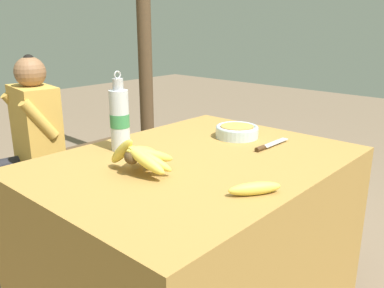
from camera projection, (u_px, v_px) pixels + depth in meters
name	position (u px, v px, depth m)	size (l,w,h in m)	color
market_counter	(195.00, 241.00, 1.68)	(1.22, 0.93, 0.72)	olive
banana_bunch_ripe	(140.00, 155.00, 1.41)	(0.19, 0.29, 0.14)	#4C381E
serving_bowl	(237.00, 131.00, 1.85)	(0.19, 0.19, 0.05)	silver
water_bottle	(120.00, 119.00, 1.64)	(0.08, 0.08, 0.32)	silver
loose_banana_front	(255.00, 189.00, 1.24)	(0.16, 0.13, 0.04)	#E0C64C
knife	(267.00, 146.00, 1.70)	(0.23, 0.03, 0.02)	#BCBCC1
wooden_bench	(27.00, 176.00, 2.46)	(1.69, 0.32, 0.39)	#4C3823
seated_vendor	(29.00, 134.00, 2.39)	(0.43, 0.41, 1.05)	#232328
support_post_far	(144.00, 15.00, 3.21)	(0.11, 0.11, 2.56)	#4C3823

